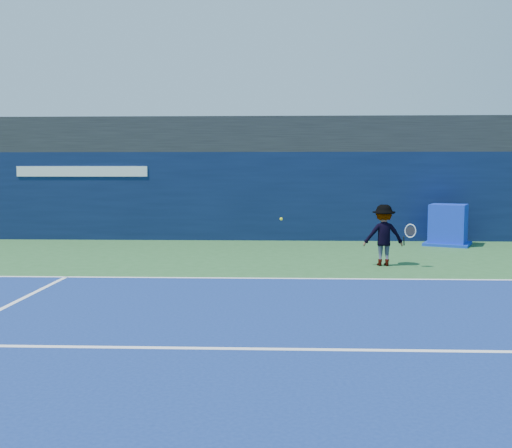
% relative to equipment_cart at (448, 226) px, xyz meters
% --- Properties ---
extents(ground, '(80.00, 80.00, 0.00)m').
position_rel_equipment_cart_xyz_m(ground, '(-5.12, -9.06, -0.59)').
color(ground, '#295B2C').
rests_on(ground, ground).
extents(baseline, '(24.00, 0.10, 0.01)m').
position_rel_equipment_cart_xyz_m(baseline, '(-5.12, -6.06, -0.58)').
color(baseline, white).
rests_on(baseline, ground).
extents(service_line, '(24.00, 0.10, 0.01)m').
position_rel_equipment_cart_xyz_m(service_line, '(-5.12, -11.06, -0.58)').
color(service_line, white).
rests_on(service_line, ground).
extents(stadium_band, '(36.00, 3.00, 1.20)m').
position_rel_equipment_cart_xyz_m(stadium_band, '(-5.12, 2.44, 3.01)').
color(stadium_band, black).
rests_on(stadium_band, back_wall_assembly).
extents(back_wall_assembly, '(36.00, 1.03, 3.00)m').
position_rel_equipment_cart_xyz_m(back_wall_assembly, '(-5.13, 1.44, 0.91)').
color(back_wall_assembly, '#0A1637').
rests_on(back_wall_assembly, ground).
extents(equipment_cart, '(1.80, 1.80, 1.30)m').
position_rel_equipment_cart_xyz_m(equipment_cart, '(0.00, 0.00, 0.00)').
color(equipment_cart, '#0D26B9').
rests_on(equipment_cart, ground).
extents(tennis_player, '(1.23, 0.68, 1.52)m').
position_rel_equipment_cart_xyz_m(tennis_player, '(-2.82, -4.17, 0.17)').
color(tennis_player, white).
rests_on(tennis_player, ground).
extents(tennis_ball, '(0.08, 0.08, 0.08)m').
position_rel_equipment_cart_xyz_m(tennis_ball, '(-5.35, -2.88, 0.46)').
color(tennis_ball, yellow).
rests_on(tennis_ball, ground).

